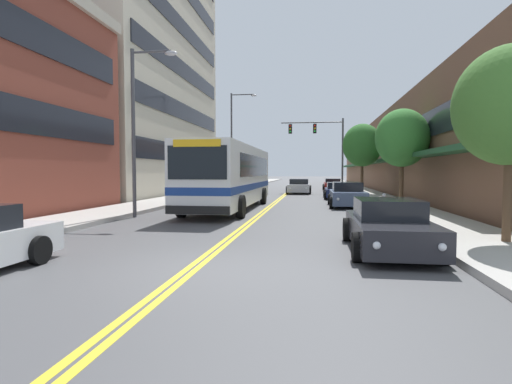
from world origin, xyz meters
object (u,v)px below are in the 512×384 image
Objects in this scene: car_charcoal_parked_right_foreground at (388,227)px; street_lamp_left_near at (140,117)px; car_black_parked_left_mid at (234,188)px; car_red_parked_right_mid at (333,185)px; car_champagne_parked_left_far at (248,184)px; car_silver_moving_lead at (299,187)px; street_lamp_left_far at (235,135)px; street_tree_right_mid at (402,138)px; fire_hydrant at (384,201)px; street_tree_right_near at (510,106)px; car_navy_parked_right_far at (339,191)px; car_slate_blue_parked_right_end at (347,195)px; city_bus at (231,174)px; street_tree_right_far at (362,145)px; traffic_signal_mast at (322,140)px.

street_lamp_left_near is (-9.35, 6.09, 3.73)m from car_charcoal_parked_right_foreground.
car_black_parked_left_mid is 0.99× the size of car_red_parked_right_mid.
street_lamp_left_near is at bearing 146.93° from car_charcoal_parked_right_foreground.
car_champagne_parked_left_far is at bearing 89.59° from car_black_parked_left_mid.
car_champagne_parked_left_far is 31.77m from car_charcoal_parked_right_foreground.
car_red_parked_right_mid is 1.01× the size of car_silver_moving_lead.
street_tree_right_mid is (12.29, -14.08, -1.64)m from street_lamp_left_far.
car_charcoal_parked_right_foreground is at bearing -98.93° from fire_hydrant.
street_lamp_left_far reaches higher than car_charcoal_parked_right_foreground.
car_champagne_parked_left_far is 0.94× the size of street_tree_right_near.
car_navy_parked_right_far is 0.86× the size of car_silver_moving_lead.
street_tree_right_near is at bearing -76.03° from car_silver_moving_lead.
car_navy_parked_right_far is 0.57× the size of street_lamp_left_near.
car_black_parked_left_mid is 16.10m from street_tree_right_mid.
car_charcoal_parked_right_foreground is 12.88m from car_slate_blue_parked_right_end.
city_bus is 2.55× the size of car_red_parked_right_mid.
car_red_parked_right_mid is 1.17× the size of car_navy_parked_right_far.
car_black_parked_left_mid is 6.05m from street_lamp_left_far.
car_navy_parked_right_far is 16.94m from street_lamp_left_near.
street_lamp_left_far is (-3.06, 16.23, 3.63)m from city_bus.
street_lamp_left_far is at bearing 115.55° from street_tree_right_near.
street_lamp_left_near is at bearing -151.35° from street_tree_right_mid.
car_black_parked_left_mid reaches higher than car_navy_parked_right_far.
street_tree_right_far is at bearing 88.01° from fire_hydrant.
car_navy_parked_right_far is 0.82× the size of street_tree_right_near.
fire_hydrant is at bearing -56.73° from street_lamp_left_far.
fire_hydrant is at bearing -73.33° from car_silver_moving_lead.
car_charcoal_parked_right_foreground is at bearing -59.52° from city_bus.
car_silver_moving_lead is 0.95× the size of street_tree_right_near.
car_red_parked_right_mid is at bearing 94.11° from fire_hydrant.
car_silver_moving_lead is at bearing 103.58° from car_slate_blue_parked_right_end.
car_silver_moving_lead reaches higher than car_black_parked_left_mid.
street_tree_right_mid reaches higher than car_navy_parked_right_far.
car_red_parked_right_mid reaches higher than fire_hydrant.
traffic_signal_mast reaches higher than street_tree_right_near.
car_charcoal_parked_right_foreground reaches higher than fire_hydrant.
car_charcoal_parked_right_foreground is 29.61m from traffic_signal_mast.
fire_hydrant is at bearing -85.89° from car_red_parked_right_mid.
street_tree_right_far is (2.13, 4.00, 3.61)m from car_navy_parked_right_far.
street_lamp_left_near reaches higher than car_navy_parked_right_far.
traffic_signal_mast is (-1.04, 9.52, 4.51)m from car_navy_parked_right_far.
car_silver_moving_lead reaches higher than car_red_parked_right_mid.
car_navy_parked_right_far is at bearing 90.17° from car_charcoal_parked_right_foreground.
car_champagne_parked_left_far is 0.99× the size of car_silver_moving_lead.
street_lamp_left_far is 12.52× the size of fire_hydrant.
car_red_parked_right_mid is at bearing 27.59° from street_lamp_left_far.
car_charcoal_parked_right_foreground is 28.88m from street_lamp_left_far.
traffic_signal_mast is 9.55× the size of fire_hydrant.
car_champagne_parked_left_far is at bearing 105.76° from car_charcoal_parked_right_foreground.
street_tree_right_far reaches higher than street_tree_right_mid.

